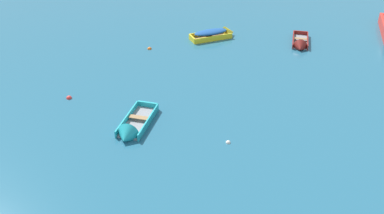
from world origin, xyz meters
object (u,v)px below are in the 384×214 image
Objects in this scene: rowboat_turquoise_back_row_right at (131,130)px; mooring_buoy_midfield at (69,98)px; rowboat_maroon_outer_right at (300,45)px; mooring_buoy_far_field at (228,143)px; rowboat_yellow_cluster_outer at (217,34)px; mooring_buoy_trailing at (150,49)px.

mooring_buoy_midfield is at bearing 140.14° from rowboat_turquoise_back_row_right.
rowboat_turquoise_back_row_right is at bearing -133.19° from rowboat_maroon_outer_right.
rowboat_turquoise_back_row_right is 15.82× the size of mooring_buoy_far_field.
rowboat_yellow_cluster_outer is 14.94× the size of mooring_buoy_far_field.
mooring_buoy_trailing reaches higher than mooring_buoy_far_field.
mooring_buoy_midfield is at bearing -151.97° from rowboat_maroon_outer_right.
rowboat_turquoise_back_row_right is 19.15m from rowboat_maroon_outer_right.
rowboat_yellow_cluster_outer is (-7.36, 1.97, 0.18)m from rowboat_maroon_outer_right.
mooring_buoy_trailing is (-0.28, 13.09, -0.22)m from rowboat_turquoise_back_row_right.
mooring_buoy_far_field is (6.39, -13.95, 0.00)m from mooring_buoy_trailing.
rowboat_maroon_outer_right is 7.62m from rowboat_yellow_cluster_outer.
rowboat_maroon_outer_right is at bearing 64.71° from mooring_buoy_far_field.
rowboat_turquoise_back_row_right reaches higher than rowboat_maroon_outer_right.
mooring_buoy_far_field is at bearing -115.29° from rowboat_maroon_outer_right.
rowboat_yellow_cluster_outer is (5.75, 15.93, 0.16)m from rowboat_turquoise_back_row_right.
mooring_buoy_trailing is at bearing 91.25° from rowboat_turquoise_back_row_right.
rowboat_yellow_cluster_outer reaches higher than mooring_buoy_trailing.
rowboat_turquoise_back_row_right reaches higher than rowboat_yellow_cluster_outer.
rowboat_turquoise_back_row_right is 6.17m from mooring_buoy_far_field.
rowboat_maroon_outer_right is 13.82× the size of mooring_buoy_far_field.
rowboat_turquoise_back_row_right is at bearing 172.01° from mooring_buoy_far_field.
mooring_buoy_trailing is (-13.39, -0.87, -0.20)m from rowboat_maroon_outer_right.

